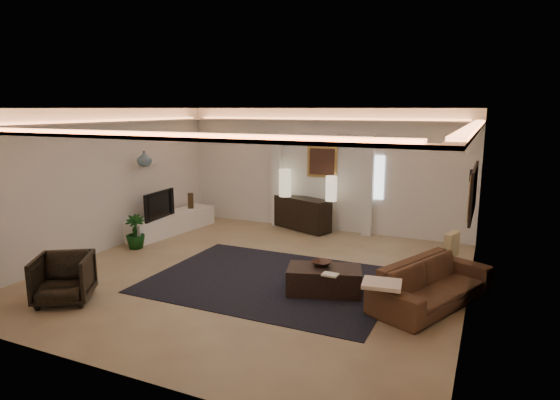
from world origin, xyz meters
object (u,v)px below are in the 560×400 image
at_px(console, 302,213).
at_px(coffee_table, 324,281).
at_px(armchair, 64,279).
at_px(sofa, 432,283).

distance_m(console, coffee_table, 4.03).
bearing_deg(armchair, coffee_table, -2.87).
xyz_separation_m(console, coffee_table, (1.82, -3.58, -0.20)).
height_order(console, sofa, console).
bearing_deg(coffee_table, console, 100.24).
xyz_separation_m(sofa, coffee_table, (-1.62, -0.27, -0.12)).
xyz_separation_m(coffee_table, armchair, (-3.49, -1.96, 0.16)).
bearing_deg(coffee_table, sofa, -7.26).
xyz_separation_m(console, armchair, (-1.66, -5.54, -0.03)).
height_order(coffee_table, armchair, armchair).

